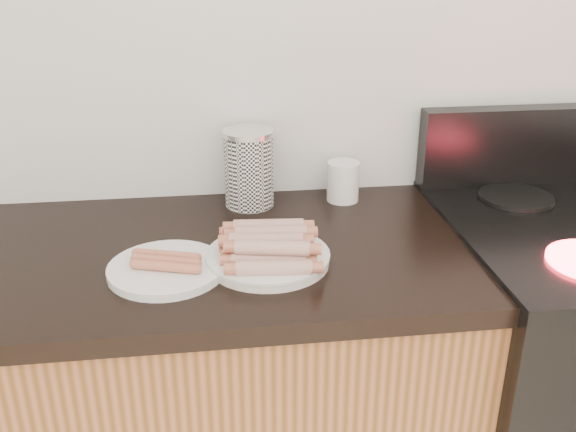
{
  "coord_description": "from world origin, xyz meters",
  "views": [
    {
      "loc": [
        -0.13,
        0.47,
        1.5
      ],
      "look_at": [
        0.02,
        1.62,
        1.0
      ],
      "focal_mm": 40.0,
      "sensor_mm": 36.0,
      "label": 1
    }
  ],
  "objects": [
    {
      "name": "wall_back",
      "position": [
        0.0,
        2.0,
        1.3
      ],
      "size": [
        4.0,
        0.04,
        2.6
      ],
      "primitive_type": "cube",
      "color": "silver",
      "rests_on": "ground"
    },
    {
      "name": "stove_panel",
      "position": [
        0.78,
        1.96,
        1.01
      ],
      "size": [
        0.76,
        0.06,
        0.2
      ],
      "primitive_type": "cube",
      "color": "black",
      "rests_on": "stove"
    },
    {
      "name": "burner_far_left",
      "position": [
        0.61,
        1.84,
        0.92
      ],
      "size": [
        0.18,
        0.18,
        0.01
      ],
      "primitive_type": "cylinder",
      "color": "black",
      "rests_on": "stove"
    },
    {
      "name": "main_plate",
      "position": [
        -0.03,
        1.61,
        0.91
      ],
      "size": [
        0.3,
        0.3,
        0.02
      ],
      "primitive_type": "cylinder",
      "rotation": [
        0.0,
        0.0,
        0.28
      ],
      "color": "silver",
      "rests_on": "counter_slab"
    },
    {
      "name": "side_plate",
      "position": [
        -0.23,
        1.59,
        0.91
      ],
      "size": [
        0.28,
        0.28,
        0.02
      ],
      "primitive_type": "cylinder",
      "rotation": [
        0.0,
        0.0,
        0.24
      ],
      "color": "silver",
      "rests_on": "counter_slab"
    },
    {
      "name": "hotdog_pile",
      "position": [
        -0.03,
        1.61,
        0.94
      ],
      "size": [
        0.15,
        0.22,
        0.06
      ],
      "rotation": [
        0.0,
        0.0,
        -0.14
      ],
      "color": "maroon",
      "rests_on": "main_plate"
    },
    {
      "name": "plain_sausages",
      "position": [
        -0.23,
        1.59,
        0.93
      ],
      "size": [
        0.12,
        0.1,
        0.02
      ],
      "rotation": [
        0.0,
        0.0,
        -0.3
      ],
      "color": "#B8774E",
      "rests_on": "side_plate"
    },
    {
      "name": "canister",
      "position": [
        -0.04,
        1.92,
        0.99
      ],
      "size": [
        0.12,
        0.12,
        0.19
      ],
      "rotation": [
        0.0,
        0.0,
        -0.09
      ],
      "color": "white",
      "rests_on": "counter_slab"
    },
    {
      "name": "mug",
      "position": [
        0.19,
        1.92,
        0.95
      ],
      "size": [
        0.09,
        0.09,
        0.1
      ],
      "primitive_type": "cylinder",
      "rotation": [
        0.0,
        0.0,
        -0.09
      ],
      "color": "white",
      "rests_on": "counter_slab"
    }
  ]
}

